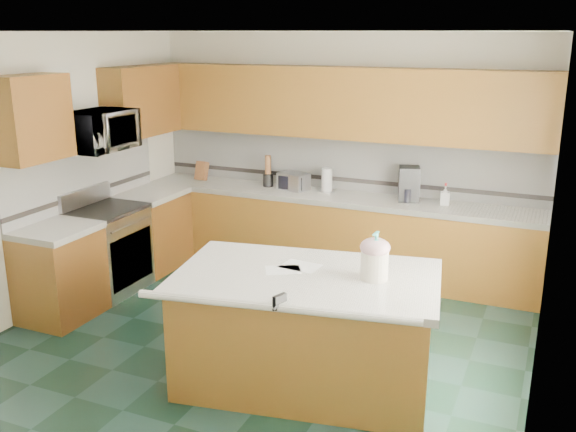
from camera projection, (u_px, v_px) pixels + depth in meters
The scene contains 52 objects.
floor at pixel (257, 344), 5.76m from camera, with size 4.60×4.60×0.00m, color black.
ceiling at pixel (253, 31), 5.01m from camera, with size 4.60×4.60×0.00m, color white.
wall_back at pixel (344, 153), 7.43m from camera, with size 4.60×0.04×2.70m, color white.
wall_front at pixel (58, 300), 3.34m from camera, with size 4.60×0.04×2.70m, color white.
wall_left at pixel (43, 175), 6.27m from camera, with size 0.04×4.60×2.70m, color white.
wall_right at pixel (551, 231), 4.50m from camera, with size 0.04×4.60×2.70m, color white.
back_base_cab at pixel (333, 236), 7.40m from camera, with size 4.60×0.60×0.86m, color #381E0A.
back_countertop at pixel (334, 197), 7.28m from camera, with size 4.60×0.64×0.06m, color white.
back_upper_cab at pixel (339, 103), 7.11m from camera, with size 4.60×0.33×0.78m, color #381E0A.
back_backsplash at pixel (342, 163), 7.44m from camera, with size 4.60×0.02×0.63m, color silver.
back_accent_band at pixel (342, 179), 7.48m from camera, with size 4.60×0.01×0.05m, color black.
left_base_cab_rear at pixel (152, 232), 7.54m from camera, with size 0.60×0.82×0.86m, color #381E0A.
left_counter_rear at pixel (150, 194), 7.41m from camera, with size 0.64×0.82×0.06m, color white.
left_base_cab_front at pixel (60, 276), 6.19m from camera, with size 0.60×0.72×0.86m, color #381E0A.
left_counter_front at pixel (55, 230), 6.07m from camera, with size 0.64×0.72×0.06m, color white.
left_backsplash at pixel (84, 175), 6.78m from camera, with size 0.02×2.30×0.63m, color silver.
left_accent_band at pixel (86, 193), 6.83m from camera, with size 0.01×2.30×0.05m, color black.
left_upper_cab_rear at pixel (141, 101), 7.29m from camera, with size 0.33×1.09×0.78m, color #381E0A.
left_upper_cab_front at pixel (32, 118), 5.83m from camera, with size 0.33×0.72×0.78m, color #381E0A.
range_body at pixel (109, 251), 6.84m from camera, with size 0.60×0.76×0.88m, color #B7B7BC.
range_oven_door at pixel (132, 259), 6.74m from camera, with size 0.02×0.68×0.55m, color black.
range_cooktop at pixel (106, 210), 6.72m from camera, with size 0.62×0.78×0.04m, color black.
range_handle at pixel (132, 224), 6.63m from camera, with size 0.02×0.02×0.66m, color #B7B7BC.
range_backguard at pixel (85, 197), 6.78m from camera, with size 0.06×0.76×0.18m, color #B7B7BC.
microwave at pixel (99, 131), 6.48m from camera, with size 0.73×0.50×0.41m, color #B7B7BC.
island_base at pixel (306, 333), 5.02m from camera, with size 1.90×1.08×0.86m, color #381E0A.
island_top at pixel (307, 278), 4.89m from camera, with size 2.00×1.18×0.06m, color white.
island_bullnose at pixel (274, 307), 4.37m from camera, with size 0.06×0.06×2.00m, color white.
treat_jar at pixel (374, 265), 4.76m from camera, with size 0.21×0.21×0.21m, color silver.
treat_jar_lid at pixel (375, 247), 4.72m from camera, with size 0.23×0.23×0.14m, color #D39FA7.
treat_jar_knob at pixel (375, 241), 4.71m from camera, with size 0.03×0.03×0.07m, color tan.
treat_jar_knob_end_l at pixel (370, 241), 4.72m from camera, with size 0.04×0.04×0.04m, color tan.
treat_jar_knob_end_r at pixel (380, 242), 4.69m from camera, with size 0.04×0.04×0.04m, color tan.
soap_bottle_island at pixel (376, 256), 4.72m from camera, with size 0.14×0.14×0.37m, color #43BDB6.
paper_sheet_a at pixel (283, 270), 4.96m from camera, with size 0.27×0.20×0.00m, color white.
paper_sheet_b at pixel (300, 266), 5.05m from camera, with size 0.30×0.22×0.00m, color white.
clamp_body at pixel (280, 301), 4.36m from camera, with size 0.03×0.11×0.10m, color black.
clamp_handle at pixel (276, 308), 4.31m from camera, with size 0.02×0.02×0.08m, color black.
knife_block at pixel (202, 171), 7.95m from camera, with size 0.13×0.11×0.23m, color #472814.
utensil_crock at pixel (268, 180), 7.65m from camera, with size 0.12×0.12×0.15m, color black.
utensil_bundle at pixel (268, 165), 7.59m from camera, with size 0.07×0.07×0.22m, color #472814.
toaster_oven at pixel (294, 181), 7.48m from camera, with size 0.34×0.23×0.19m, color #B7B7BC.
toaster_oven_door at pixel (290, 183), 7.39m from camera, with size 0.30×0.01×0.15m, color black.
paper_towel at pixel (327, 180), 7.36m from camera, with size 0.12×0.12×0.28m, color white.
paper_towel_base at pixel (327, 191), 7.40m from camera, with size 0.18×0.18×0.01m, color #B7B7BC.
water_jug at pixel (412, 188), 6.95m from camera, with size 0.17×0.17×0.29m, color #4F71B1.
water_jug_neck at pixel (413, 174), 6.90m from camera, with size 0.08×0.08×0.04m, color #4F71B1.
coffee_maker at pixel (409, 184), 6.97m from camera, with size 0.22×0.24×0.37m, color black.
coffee_carafe at pixel (407, 195), 6.95m from camera, with size 0.15×0.15×0.15m, color black.
soap_bottle_back at pixel (445, 195), 6.81m from camera, with size 0.09×0.10×0.21m, color white.
soap_back_cap at pixel (446, 184), 6.78m from camera, with size 0.02×0.02×0.03m, color red.
window_light_proxy at pixel (548, 217), 4.29m from camera, with size 0.02×1.40×1.10m, color white.
Camera 1 is at (2.33, -4.68, 2.70)m, focal length 40.00 mm.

